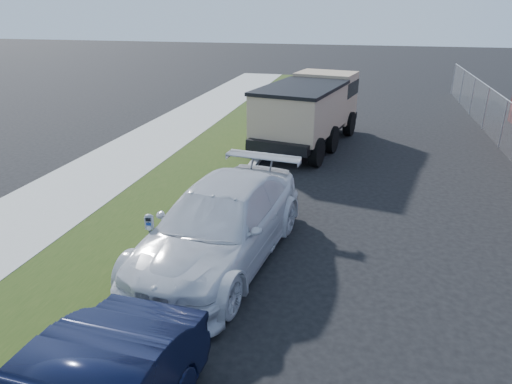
# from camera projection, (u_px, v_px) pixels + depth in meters

# --- Properties ---
(ground) EXTENTS (120.00, 120.00, 0.00)m
(ground) POSITION_uv_depth(u_px,v_px,m) (308.00, 258.00, 9.77)
(ground) COLOR black
(ground) RESTS_ON ground
(streetside) EXTENTS (6.12, 50.00, 0.15)m
(streetside) POSITION_uv_depth(u_px,v_px,m) (120.00, 197.00, 12.75)
(streetside) COLOR #989890
(streetside) RESTS_ON ground
(parking_meter) EXTENTS (0.18, 0.14, 1.18)m
(parking_meter) POSITION_uv_depth(u_px,v_px,m) (150.00, 229.00, 8.91)
(parking_meter) COLOR #3F4247
(parking_meter) RESTS_ON ground
(white_wagon) EXTENTS (2.95, 5.82, 1.62)m
(white_wagon) POSITION_uv_depth(u_px,v_px,m) (220.00, 223.00, 9.51)
(white_wagon) COLOR silver
(white_wagon) RESTS_ON ground
(dump_truck) EXTENTS (3.59, 6.72, 2.50)m
(dump_truck) POSITION_uv_depth(u_px,v_px,m) (310.00, 108.00, 17.47)
(dump_truck) COLOR black
(dump_truck) RESTS_ON ground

